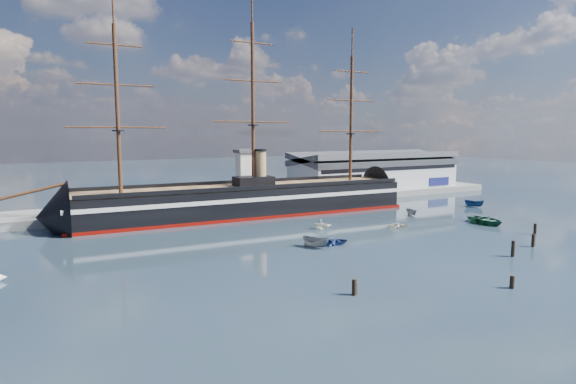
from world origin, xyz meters
TOP-DOWN VIEW (x-y plane):
  - ground at (0.00, 40.00)m, footprint 600.00×600.00m
  - quay at (10.00, 76.00)m, footprint 180.00×18.00m
  - warehouse at (58.00, 80.00)m, footprint 63.00×21.00m
  - quay_tower at (3.00, 73.00)m, footprint 5.00×5.00m
  - warship at (-4.03, 60.00)m, footprint 113.23×20.23m
  - motorboat_a at (-6.36, 20.47)m, footprint 7.12×5.10m
  - motorboat_b at (-1.86, 20.63)m, footprint 2.08×3.91m
  - motorboat_c at (35.67, 38.15)m, footprint 5.50×2.95m
  - motorboat_d at (4.56, 34.59)m, footprint 7.25×6.58m
  - motorboat_e at (21.09, 27.23)m, footprint 2.38×3.39m
  - motorboat_f at (61.89, 39.49)m, footprint 6.87×4.93m
  - motorboat_g at (42.26, 20.16)m, footprint 6.06×2.85m
  - piling_near_left at (-16.67, -4.87)m, footprint 0.64×0.64m
  - piling_near_mid at (4.35, -13.67)m, footprint 0.64×0.64m
  - piling_near_right at (20.19, -2.62)m, footprint 0.64×0.64m
  - piling_far_right at (41.19, 6.90)m, footprint 0.64×0.64m
  - piling_extra at (30.16, 0.11)m, footprint 0.64×0.64m

SIDE VIEW (x-z plane):
  - ground at x=0.00m, z-range 0.00..0.00m
  - quay at x=10.00m, z-range -1.00..1.00m
  - motorboat_a at x=-6.36m, z-range -1.34..1.34m
  - motorboat_b at x=-1.86m, z-range -0.87..0.87m
  - motorboat_c at x=35.67m, z-range -1.04..1.04m
  - motorboat_d at x=4.56m, z-range -1.26..1.26m
  - motorboat_e at x=21.09m, z-range -0.73..0.73m
  - motorboat_f at x=61.89m, z-range -1.30..1.30m
  - motorboat_g at x=42.26m, z-range -1.37..1.37m
  - piling_near_left at x=-16.67m, z-range -1.45..1.45m
  - piling_near_mid at x=4.35m, z-range -1.26..1.26m
  - piling_near_right at x=20.19m, z-range -1.79..1.79m
  - piling_far_right at x=41.19m, z-range -1.55..1.55m
  - piling_extra at x=30.16m, z-range -1.60..1.60m
  - warship at x=-4.03m, z-range -22.93..31.01m
  - warehouse at x=58.00m, z-range 2.18..13.78m
  - quay_tower at x=3.00m, z-range 2.25..17.25m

